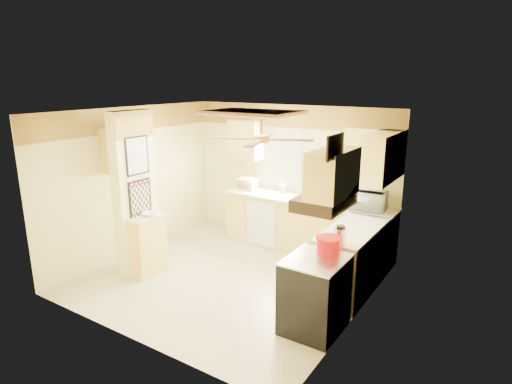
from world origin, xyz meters
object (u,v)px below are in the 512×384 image
Objects in this scene: dutch_oven at (329,245)px; stove at (315,294)px; bowl at (150,214)px; kettle at (340,236)px; microwave at (367,200)px.

stove is at bearing -103.00° from dutch_oven.
bowl is 2.89m from kettle.
microwave is 1.90m from dutch_oven.
kettle is (0.03, 0.28, 0.04)m from dutch_oven.
microwave is at bearing 97.33° from kettle.
microwave is 2.62× the size of bowl.
bowl is 0.88× the size of kettle.
stove is at bearing -0.67° from bowl.
dutch_oven is at bearing 94.18° from microwave.
microwave is 3.37m from bowl.
microwave is at bearing 38.27° from bowl.
bowl is (-2.77, 0.03, 0.51)m from stove.
kettle is (2.85, 0.47, 0.09)m from bowl.
kettle is at bearing 82.82° from dutch_oven.
dutch_oven is at bearing -97.18° from kettle.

